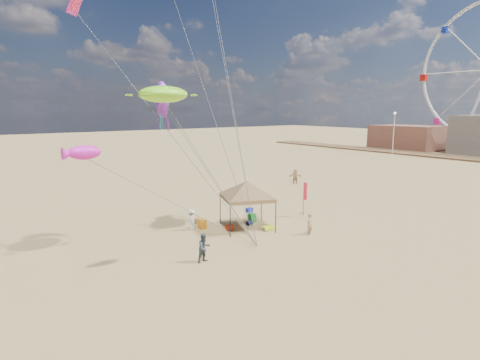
% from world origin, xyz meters
% --- Properties ---
extents(ground, '(280.00, 280.00, 0.00)m').
position_xyz_m(ground, '(0.00, 0.00, 0.00)').
color(ground, tan).
rests_on(ground, ground).
extents(canopy_tent, '(6.26, 6.26, 4.17)m').
position_xyz_m(canopy_tent, '(1.50, 4.14, 3.47)').
color(canopy_tent, black).
rests_on(canopy_tent, ground).
extents(feather_flag, '(0.44, 0.09, 2.91)m').
position_xyz_m(feather_flag, '(7.37, 3.90, 1.95)').
color(feather_flag, black).
rests_on(feather_flag, ground).
extents(cooler_red, '(0.54, 0.38, 0.38)m').
position_xyz_m(cooler_red, '(0.19, 4.52, 0.19)').
color(cooler_red, red).
rests_on(cooler_red, ground).
extents(cooler_blue, '(0.54, 0.38, 0.38)m').
position_xyz_m(cooler_blue, '(4.58, 7.73, 0.19)').
color(cooler_blue, '#1423A3').
rests_on(cooler_blue, ground).
extents(bag_navy, '(0.69, 0.54, 0.36)m').
position_xyz_m(bag_navy, '(2.23, 4.67, 0.18)').
color(bag_navy, '#0D183C').
rests_on(bag_navy, ground).
extents(bag_orange, '(0.54, 0.69, 0.36)m').
position_xyz_m(bag_orange, '(-0.65, 7.71, 0.18)').
color(bag_orange, orange).
rests_on(bag_orange, ground).
extents(chair_green, '(0.50, 0.50, 0.70)m').
position_xyz_m(chair_green, '(2.80, 5.16, 0.35)').
color(chair_green, green).
rests_on(chair_green, ground).
extents(chair_yellow, '(0.50, 0.50, 0.70)m').
position_xyz_m(chair_yellow, '(-1.24, 6.02, 0.35)').
color(chair_yellow, orange).
rests_on(chair_yellow, ground).
extents(crate_grey, '(0.34, 0.30, 0.28)m').
position_xyz_m(crate_grey, '(2.17, 2.80, 0.14)').
color(crate_grey, slate).
rests_on(crate_grey, ground).
extents(beach_cart, '(0.90, 0.50, 0.24)m').
position_xyz_m(beach_cart, '(2.46, 2.84, 0.20)').
color(beach_cart, '#E1FF1C').
rests_on(beach_cart, ground).
extents(person_near_a, '(0.70, 0.63, 1.60)m').
position_xyz_m(person_near_a, '(4.10, 0.26, 0.80)').
color(person_near_a, tan).
rests_on(person_near_a, ground).
extents(person_near_b, '(0.89, 0.73, 1.72)m').
position_xyz_m(person_near_b, '(-4.60, 0.36, 0.86)').
color(person_near_b, '#3B4851').
rests_on(person_near_b, ground).
extents(person_near_c, '(1.04, 0.61, 1.58)m').
position_xyz_m(person_near_c, '(-2.05, 6.23, 0.79)').
color(person_near_c, silver).
rests_on(person_near_c, ground).
extents(person_far_c, '(1.66, 1.48, 1.82)m').
position_xyz_m(person_far_c, '(17.11, 14.79, 0.91)').
color(person_far_c, tan).
rests_on(person_far_c, ground).
extents(building_north, '(10.00, 14.00, 5.20)m').
position_xyz_m(building_north, '(67.00, 30.00, 2.60)').
color(building_north, '#8C5947').
rests_on(building_north, ground).
extents(lamp_north, '(0.50, 0.50, 8.25)m').
position_xyz_m(lamp_north, '(55.00, 26.00, 5.52)').
color(lamp_north, silver).
rests_on(lamp_north, ground).
extents(turtle_kite, '(3.28, 2.67, 1.06)m').
position_xyz_m(turtle_kite, '(-4.68, 4.81, 9.72)').
color(turtle_kite, '#8FFF24').
rests_on(turtle_kite, ground).
extents(fish_kite, '(1.74, 1.31, 0.69)m').
position_xyz_m(fish_kite, '(-10.79, 0.93, 6.78)').
color(fish_kite, '#FC1ED4').
rests_on(fish_kite, ground).
extents(squid_kite, '(1.01, 1.01, 2.44)m').
position_xyz_m(squid_kite, '(-3.86, 6.65, 9.45)').
color(squid_kite, purple).
rests_on(squid_kite, ground).
extents(stunt_kite_pink, '(1.32, 1.32, 1.18)m').
position_xyz_m(stunt_kite_pink, '(-8.14, 10.40, 15.57)').
color(stunt_kite_pink, '#D72686').
rests_on(stunt_kite_pink, ground).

